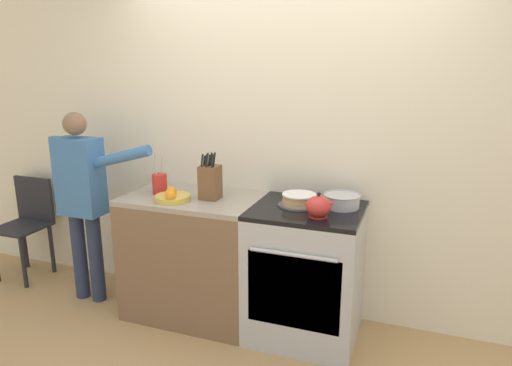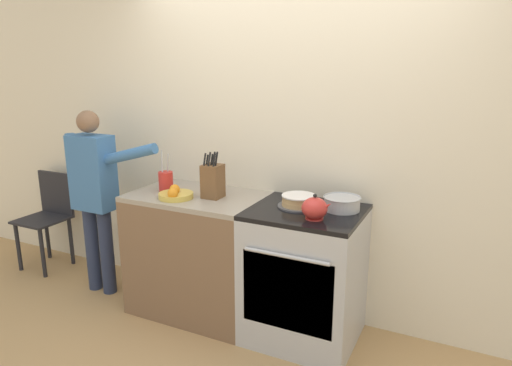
% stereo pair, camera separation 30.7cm
% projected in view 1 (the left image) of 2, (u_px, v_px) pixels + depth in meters
% --- Properties ---
extents(ground_plane, '(16.00, 16.00, 0.00)m').
position_uv_depth(ground_plane, '(256.00, 351.00, 3.04)').
color(ground_plane, tan).
extents(wall_back, '(8.00, 0.04, 2.60)m').
position_uv_depth(wall_back, '(287.00, 143.00, 3.32)').
color(wall_back, silver).
rests_on(wall_back, ground_plane).
extents(counter_cabinet, '(0.97, 0.64, 0.93)m').
position_uv_depth(counter_cabinet, '(195.00, 255.00, 3.42)').
color(counter_cabinet, brown).
rests_on(counter_cabinet, ground_plane).
extents(stove_range, '(0.73, 0.67, 0.93)m').
position_uv_depth(stove_range, '(305.00, 273.00, 3.14)').
color(stove_range, '#B7BABF').
rests_on(stove_range, ground_plane).
extents(layer_cake, '(0.28, 0.28, 0.08)m').
position_uv_depth(layer_cake, '(299.00, 200.00, 3.08)').
color(layer_cake, '#4C4C51').
rests_on(layer_cake, stove_range).
extents(tea_kettle, '(0.20, 0.16, 0.16)m').
position_uv_depth(tea_kettle, '(319.00, 207.00, 2.83)').
color(tea_kettle, red).
rests_on(tea_kettle, stove_range).
extents(mixing_bowl, '(0.25, 0.25, 0.09)m').
position_uv_depth(mixing_bowl, '(342.00, 201.00, 3.03)').
color(mixing_bowl, '#B7BABF').
rests_on(mixing_bowl, stove_range).
extents(knife_block, '(0.13, 0.13, 0.34)m').
position_uv_depth(knife_block, '(210.00, 182.00, 3.21)').
color(knife_block, brown).
rests_on(knife_block, counter_cabinet).
extents(utensil_crock, '(0.11, 0.11, 0.31)m').
position_uv_depth(utensil_crock, '(160.00, 183.00, 3.35)').
color(utensil_crock, red).
rests_on(utensil_crock, counter_cabinet).
extents(fruit_bowl, '(0.25, 0.25, 0.10)m').
position_uv_depth(fruit_bowl, '(172.00, 197.00, 3.18)').
color(fruit_bowl, gold).
rests_on(fruit_bowl, counter_cabinet).
extents(person_baker, '(0.89, 0.20, 1.51)m').
position_uv_depth(person_baker, '(82.00, 193.00, 3.51)').
color(person_baker, '#283351').
rests_on(person_baker, ground_plane).
extents(dining_chair, '(0.40, 0.40, 0.88)m').
position_uv_depth(dining_chair, '(28.00, 220.00, 4.07)').
color(dining_chair, '#232328').
rests_on(dining_chair, ground_plane).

